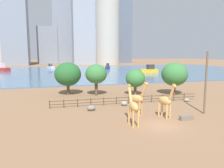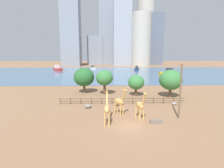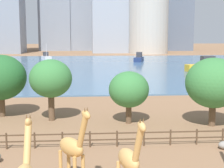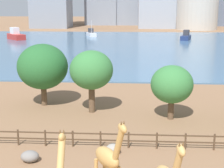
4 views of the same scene
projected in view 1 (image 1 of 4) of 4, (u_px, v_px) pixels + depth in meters
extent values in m
plane|color=#8C6647|center=(81.00, 72.00, 102.47)|extent=(400.00, 400.00, 0.00)
cube|color=#476B8C|center=(81.00, 72.00, 99.59)|extent=(180.00, 86.00, 0.20)
cylinder|color=tan|center=(142.00, 108.00, 30.52)|extent=(0.31, 0.31, 1.94)
cylinder|color=tan|center=(140.00, 109.00, 30.05)|extent=(0.31, 0.31, 1.94)
cylinder|color=tan|center=(133.00, 107.00, 31.43)|extent=(0.31, 0.31, 1.94)
cylinder|color=tan|center=(130.00, 107.00, 30.96)|extent=(0.31, 0.31, 1.94)
ellipsoid|color=tan|center=(136.00, 99.00, 30.56)|extent=(1.98, 2.22, 1.12)
cylinder|color=tan|center=(144.00, 91.00, 29.69)|extent=(0.90, 1.02, 2.14)
ellipsoid|color=tan|center=(146.00, 84.00, 29.33)|extent=(0.76, 0.85, 0.65)
cone|color=brown|center=(146.00, 81.00, 29.36)|extent=(0.14, 0.14, 0.20)
cone|color=brown|center=(146.00, 81.00, 29.22)|extent=(0.14, 0.14, 0.20)
cylinder|color=tan|center=(170.00, 111.00, 28.88)|extent=(0.28, 0.28, 1.94)
cylinder|color=tan|center=(167.00, 112.00, 28.57)|extent=(0.28, 0.28, 1.94)
cylinder|color=tan|center=(162.00, 109.00, 30.15)|extent=(0.28, 0.28, 1.94)
cylinder|color=tan|center=(159.00, 109.00, 29.84)|extent=(0.28, 0.28, 1.94)
ellipsoid|color=tan|center=(165.00, 101.00, 29.17)|extent=(1.43, 2.30, 1.12)
cylinder|color=tan|center=(172.00, 93.00, 28.01)|extent=(0.64, 1.12, 2.13)
ellipsoid|color=tan|center=(174.00, 86.00, 27.56)|extent=(0.56, 0.87, 0.66)
cone|color=brown|center=(175.00, 83.00, 27.55)|extent=(0.13, 0.13, 0.20)
cone|color=brown|center=(174.00, 83.00, 27.46)|extent=(0.13, 0.13, 0.20)
cylinder|color=tan|center=(129.00, 116.00, 26.68)|extent=(0.23, 0.23, 1.98)
cylinder|color=tan|center=(134.00, 116.00, 26.83)|extent=(0.23, 0.23, 1.98)
cylinder|color=tan|center=(133.00, 120.00, 25.21)|extent=(0.23, 0.23, 1.98)
cylinder|color=tan|center=(138.00, 119.00, 25.36)|extent=(0.23, 0.23, 1.98)
ellipsoid|color=tan|center=(134.00, 107.00, 25.83)|extent=(0.90, 2.19, 1.14)
cylinder|color=tan|center=(130.00, 95.00, 26.91)|extent=(0.37, 1.28, 2.12)
ellipsoid|color=tan|center=(129.00, 86.00, 27.23)|extent=(0.36, 0.84, 0.72)
cone|color=brown|center=(128.00, 84.00, 27.16)|extent=(0.11, 0.11, 0.21)
cone|color=brown|center=(130.00, 84.00, 27.21)|extent=(0.11, 0.11, 0.21)
cylinder|color=brown|center=(206.00, 83.00, 30.67)|extent=(0.28, 0.28, 8.83)
ellipsoid|color=gray|center=(91.00, 108.00, 32.93)|extent=(1.29, 1.08, 0.81)
ellipsoid|color=gray|center=(187.00, 100.00, 38.95)|extent=(1.03, 0.83, 0.62)
ellipsoid|color=gray|center=(124.00, 103.00, 36.03)|extent=(1.07, 1.02, 0.76)
cube|color=#72665B|center=(186.00, 118.00, 28.19)|extent=(1.80, 0.60, 0.60)
cylinder|color=#4C3826|center=(49.00, 105.00, 34.02)|extent=(0.14, 0.14, 1.30)
cylinder|color=#4C3826|center=(64.00, 104.00, 34.58)|extent=(0.14, 0.14, 1.30)
cylinder|color=#4C3826|center=(77.00, 103.00, 35.13)|extent=(0.14, 0.14, 1.30)
cylinder|color=#4C3826|center=(91.00, 102.00, 35.69)|extent=(0.14, 0.14, 1.30)
cylinder|color=#4C3826|center=(104.00, 101.00, 36.24)|extent=(0.14, 0.14, 1.30)
cylinder|color=#4C3826|center=(116.00, 101.00, 36.80)|extent=(0.14, 0.14, 1.30)
cylinder|color=#4C3826|center=(128.00, 100.00, 37.35)|extent=(0.14, 0.14, 1.30)
cylinder|color=#4C3826|center=(140.00, 99.00, 37.91)|extent=(0.14, 0.14, 1.30)
cylinder|color=#4C3826|center=(152.00, 99.00, 38.47)|extent=(0.14, 0.14, 1.30)
cylinder|color=#4C3826|center=(163.00, 98.00, 39.02)|extent=(0.14, 0.14, 1.30)
cylinder|color=#4C3826|center=(174.00, 97.00, 39.58)|extent=(0.14, 0.14, 1.30)
cylinder|color=#4C3826|center=(184.00, 97.00, 40.13)|extent=(0.14, 0.14, 1.30)
cube|color=#4C3826|center=(128.00, 97.00, 37.28)|extent=(26.10, 0.08, 0.10)
cube|color=#4C3826|center=(128.00, 100.00, 37.36)|extent=(26.10, 0.08, 0.10)
cylinder|color=brown|center=(174.00, 89.00, 45.68)|extent=(0.65, 0.65, 2.09)
ellipsoid|color=#387A3D|center=(175.00, 74.00, 45.22)|extent=(5.41, 5.41, 4.87)
cylinder|color=brown|center=(96.00, 89.00, 44.70)|extent=(0.64, 0.64, 2.66)
ellipsoid|color=#387A3D|center=(96.00, 74.00, 44.27)|extent=(4.38, 4.38, 3.94)
cylinder|color=brown|center=(135.00, 91.00, 45.14)|extent=(0.58, 0.58, 1.84)
ellipsoid|color=#387A3D|center=(135.00, 78.00, 44.78)|extent=(4.02, 4.02, 3.62)
cylinder|color=brown|center=(68.00, 90.00, 45.37)|extent=(0.61, 0.61, 2.13)
ellipsoid|color=#26602D|center=(68.00, 74.00, 44.91)|extent=(5.42, 5.42, 4.88)
cube|color=navy|center=(108.00, 68.00, 117.87)|extent=(4.14, 7.01, 1.32)
cube|color=#333338|center=(108.00, 65.00, 118.48)|extent=(2.19, 2.73, 1.59)
cube|color=#B22D28|center=(3.00, 69.00, 103.01)|extent=(7.41, 8.03, 1.61)
cube|color=silver|center=(2.00, 65.00, 103.33)|extent=(3.35, 3.46, 1.93)
cube|color=gold|center=(148.00, 71.00, 92.96)|extent=(8.38, 3.78, 1.62)
cube|color=#333338|center=(151.00, 67.00, 93.07)|extent=(3.11, 2.25, 1.95)
cube|color=silver|center=(51.00, 67.00, 119.51)|extent=(4.05, 6.26, 1.18)
cube|color=#333338|center=(50.00, 65.00, 119.92)|extent=(2.07, 2.48, 1.41)
cylinder|color=silver|center=(51.00, 63.00, 118.90)|extent=(0.15, 0.15, 4.12)
cylinder|color=#B7B2A8|center=(110.00, 10.00, 190.08)|extent=(17.94, 17.94, 91.28)
cube|color=gray|center=(48.00, 45.00, 180.50)|extent=(16.03, 13.14, 29.91)
cylinder|color=#B7B2A8|center=(108.00, 33.00, 160.82)|extent=(17.14, 17.14, 46.97)
cube|color=gray|center=(15.00, 20.00, 151.00)|extent=(16.86, 15.87, 62.16)
cube|color=#B7B2A8|center=(7.00, 46.00, 171.88)|extent=(8.99, 12.91, 28.88)
cube|color=gray|center=(63.00, 24.00, 181.07)|extent=(16.27, 10.90, 64.76)
cube|color=slate|center=(122.00, 33.00, 189.71)|extent=(15.43, 9.86, 52.64)
cube|color=#939EAD|center=(83.00, 23.00, 164.68)|extent=(16.21, 15.68, 61.64)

